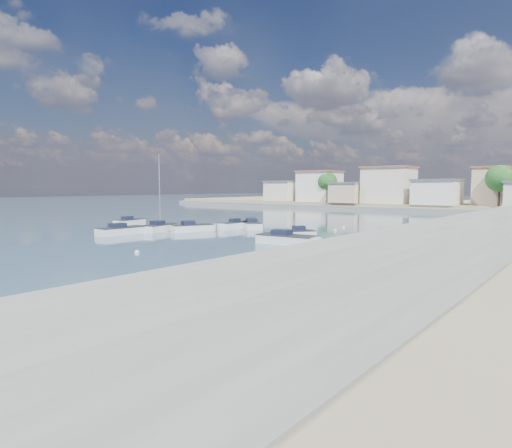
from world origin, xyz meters
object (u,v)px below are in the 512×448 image
Objects in this scene: motorboat_e at (131,223)px; sailboat at (162,228)px; motorboat_a at (124,231)px; motorboat_b at (194,228)px; motorboat_d at (293,235)px; motorboat_h at (290,240)px; motorboat_f at (251,224)px; motorboat_g at (231,226)px; motorboat_c at (250,225)px.

sailboat reaches higher than motorboat_e.
motorboat_a and motorboat_b have the same top height.
motorboat_d is at bearing 6.69° from motorboat_b.
motorboat_b is (3.59, 6.92, -0.00)m from motorboat_a.
motorboat_f is at bearing 142.53° from motorboat_h.
motorboat_b is at bearing -102.71° from motorboat_f.
motorboat_b is at bearing 0.48° from motorboat_e.
motorboat_h is 0.69× the size of sailboat.
motorboat_e is 14.69m from motorboat_g.
motorboat_b is at bearing 172.45° from motorboat_h.
motorboat_b is 1.30× the size of motorboat_d.
motorboat_a is at bearing -113.56° from motorboat_c.
motorboat_f is (5.40, 14.95, -0.00)m from motorboat_a.
motorboat_e is at bearing -179.52° from motorboat_b.
motorboat_d is (10.28, -5.53, -0.00)m from motorboat_c.
motorboat_b is at bearing 62.60° from motorboat_a.
motorboat_g is at bearing -113.51° from motorboat_c.
motorboat_f is at bearing 124.52° from motorboat_c.
sailboat is (9.24, -2.14, 0.05)m from motorboat_e.
motorboat_b is at bearing -173.31° from motorboat_d.
motorboat_b and motorboat_c have the same top height.
motorboat_b and motorboat_g have the same top height.
motorboat_f and motorboat_h have the same top height.
sailboat is at bearing -123.69° from motorboat_g.
motorboat_g is (-1.01, -2.32, 0.00)m from motorboat_c.
motorboat_e is (-14.89, -7.14, -0.00)m from motorboat_c.
motorboat_c is at bearing 25.60° from motorboat_e.
motorboat_d is at bearing -30.77° from motorboat_f.
motorboat_c and motorboat_f have the same top height.
motorboat_h is (27.25, -1.86, 0.00)m from motorboat_e.
motorboat_b is 4.94m from motorboat_g.
motorboat_c is 0.56× the size of sailboat.
motorboat_f is 16.43m from motorboat_h.
motorboat_a and motorboat_d have the same top height.
motorboat_c is 1.21m from motorboat_f.
motorboat_e is 9.49m from sailboat.
motorboat_b is 1.08× the size of motorboat_e.
motorboat_a is 1.13× the size of motorboat_b.
motorboat_d is 12.76m from motorboat_f.
motorboat_a is 19.10m from motorboat_h.
motorboat_e is at bearing 176.09° from motorboat_h.
motorboat_a is 4.69m from sailboat.
sailboat reaches higher than motorboat_g.
motorboat_d is (12.78, 1.50, -0.00)m from motorboat_b.
motorboat_c is at bearing 143.94° from motorboat_h.
motorboat_f is 0.47× the size of sailboat.
motorboat_e and motorboat_g have the same top height.
motorboat_f is (14.21, 8.13, -0.00)m from motorboat_e.
motorboat_d is at bearing 3.65° from motorboat_e.
motorboat_f is at bearing 64.22° from sailboat.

